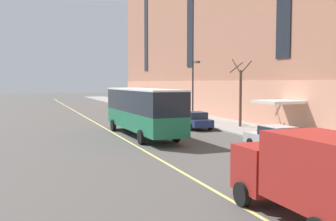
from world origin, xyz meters
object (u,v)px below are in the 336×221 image
(parked_car_navy_4, at_px, (195,120))
(street_lamp, at_px, (194,84))
(parked_car_black_2, at_px, (129,105))
(street_tree_mid_block, at_px, (240,93))
(city_bus, at_px, (142,109))
(parked_car_silver_5, at_px, (276,138))
(box_truck, at_px, (319,174))
(fire_hydrant, at_px, (258,133))
(parked_car_black_0, at_px, (155,111))

(parked_car_navy_4, relative_size, street_lamp, 0.76)
(parked_car_black_2, bearing_deg, street_tree_mid_block, -81.16)
(city_bus, relative_size, parked_car_navy_4, 2.64)
(parked_car_silver_5, relative_size, street_tree_mid_block, 0.73)
(parked_car_navy_4, bearing_deg, box_truck, -105.48)
(fire_hydrant, bearing_deg, parked_car_silver_5, -110.67)
(parked_car_navy_4, bearing_deg, parked_car_black_2, 89.53)
(box_truck, height_order, fire_hydrant, box_truck)
(city_bus, relative_size, box_truck, 1.95)
(parked_car_navy_4, height_order, street_tree_mid_block, street_tree_mid_block)
(parked_car_silver_5, bearing_deg, street_lamp, 83.68)
(fire_hydrant, bearing_deg, street_lamp, 89.53)
(parked_car_black_0, xyz_separation_m, street_lamp, (1.67, -7.83, 3.24))
(parked_car_silver_5, bearing_deg, parked_car_black_2, 89.72)
(parked_car_black_0, bearing_deg, box_truck, -100.65)
(box_truck, height_order, street_tree_mid_block, street_tree_mid_block)
(city_bus, bearing_deg, parked_car_navy_4, 29.09)
(fire_hydrant, bearing_deg, box_truck, -117.56)
(parked_car_black_0, xyz_separation_m, street_tree_mid_block, (3.96, -13.23, 2.44))
(city_bus, distance_m, street_lamp, 11.14)
(parked_car_black_0, relative_size, street_tree_mid_block, 0.75)
(parked_car_navy_4, bearing_deg, fire_hydrant, -76.94)
(parked_car_navy_4, distance_m, street_tree_mid_block, 4.93)
(parked_car_silver_5, xyz_separation_m, street_tree_mid_block, (4.16, 11.38, 2.44))
(street_lamp, bearing_deg, street_tree_mid_block, -66.93)
(city_bus, xyz_separation_m, box_truck, (-0.62, -20.29, -0.57))
(box_truck, xyz_separation_m, street_tree_mid_block, (10.71, 22.63, 1.63))
(parked_car_silver_5, xyz_separation_m, fire_hydrant, (1.76, 4.66, -0.29))
(fire_hydrant, bearing_deg, street_tree_mid_block, 70.35)
(parked_car_black_2, relative_size, parked_car_navy_4, 1.00)
(street_lamp, height_order, fire_hydrant, street_lamp)
(parked_car_black_2, bearing_deg, fire_hydrant, -87.21)
(street_lamp, bearing_deg, parked_car_black_2, 94.75)
(parked_car_navy_4, relative_size, box_truck, 0.74)
(parked_car_navy_4, xyz_separation_m, street_lamp, (1.88, 4.45, 3.24))
(city_bus, height_order, box_truck, city_bus)
(street_lamp, bearing_deg, city_bus, -135.19)
(street_tree_mid_block, bearing_deg, box_truck, -115.32)
(box_truck, bearing_deg, parked_car_black_2, 82.05)
(parked_car_silver_5, height_order, street_tree_mid_block, street_tree_mid_block)
(parked_car_black_0, bearing_deg, parked_car_navy_4, -90.99)
(box_truck, relative_size, street_tree_mid_block, 1.02)
(box_truck, height_order, street_lamp, street_lamp)
(parked_car_black_2, xyz_separation_m, fire_hydrant, (1.58, -32.28, -0.29))
(parked_car_black_0, height_order, street_lamp, street_lamp)
(street_lamp, relative_size, fire_hydrant, 8.67)
(parked_car_black_2, relative_size, box_truck, 0.74)
(parked_car_black_2, bearing_deg, street_lamp, -85.25)
(box_truck, xyz_separation_m, street_lamp, (8.41, 28.03, 2.44))
(parked_car_black_0, bearing_deg, city_bus, -111.47)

